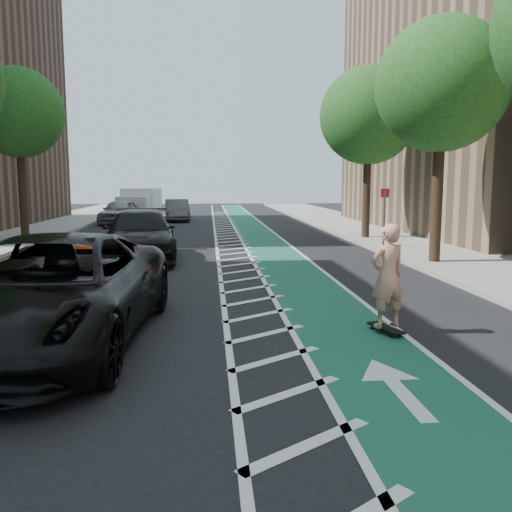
{
  "coord_description": "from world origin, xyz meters",
  "views": [
    {
      "loc": [
        0.5,
        -9.5,
        2.76
      ],
      "look_at": [
        1.54,
        2.5,
        1.1
      ],
      "focal_mm": 38.0,
      "sensor_mm": 36.0,
      "label": 1
    }
  ],
  "objects": [
    {
      "name": "suv_far",
      "position": [
        -1.96,
        9.93,
        0.88
      ],
      "size": [
        3.0,
        6.24,
        1.75
      ],
      "primitive_type": "imported",
      "rotation": [
        0.0,
        0.0,
        0.09
      ],
      "color": "black",
      "rests_on": "ground"
    },
    {
      "name": "sidewalk_right",
      "position": [
        9.5,
        10.0,
        0.07
      ],
      "size": [
        5.0,
        90.0,
        0.15
      ],
      "primitive_type": "cube",
      "color": "gray",
      "rests_on": "ground"
    },
    {
      "name": "suv_near",
      "position": [
        -2.16,
        -0.35,
        0.93
      ],
      "size": [
        3.56,
        6.91,
        1.87
      ],
      "primitive_type": "imported",
      "rotation": [
        0.0,
        0.0,
        -0.07
      ],
      "color": "black",
      "rests_on": "ground"
    },
    {
      "name": "barrel_b",
      "position": [
        -1.8,
        12.31,
        0.47
      ],
      "size": [
        0.73,
        0.73,
        0.99
      ],
      "color": "#FF510D",
      "rests_on": "ground"
    },
    {
      "name": "tree_l_d",
      "position": [
        -7.9,
        16.0,
        5.77
      ],
      "size": [
        4.2,
        4.2,
        7.9
      ],
      "color": "#382619",
      "rests_on": "ground"
    },
    {
      "name": "curb_right",
      "position": [
        7.05,
        10.0,
        0.08
      ],
      "size": [
        0.12,
        90.0,
        0.16
      ],
      "primitive_type": "cube",
      "color": "gray",
      "rests_on": "ground"
    },
    {
      "name": "skateboard",
      "position": [
        3.7,
        -0.1,
        0.1
      ],
      "size": [
        0.49,
        0.91,
        0.12
      ],
      "rotation": [
        0.0,
        0.0,
        0.29
      ],
      "color": "black",
      "rests_on": "ground"
    },
    {
      "name": "skateboarder",
      "position": [
        3.7,
        -0.1,
        1.07
      ],
      "size": [
        0.79,
        0.63,
        1.9
      ],
      "primitive_type": "imported",
      "rotation": [
        0.0,
        0.0,
        3.43
      ],
      "color": "tan",
      "rests_on": "skateboard"
    },
    {
      "name": "tree_r_d",
      "position": [
        7.9,
        16.0,
        5.77
      ],
      "size": [
        4.2,
        4.2,
        7.9
      ],
      "color": "#382619",
      "rests_on": "ground"
    },
    {
      "name": "car_grey",
      "position": [
        -1.77,
        29.24,
        0.76
      ],
      "size": [
        2.06,
        4.76,
        1.53
      ],
      "primitive_type": "imported",
      "rotation": [
        0.0,
        0.0,
        0.1
      ],
      "color": "#555459",
      "rests_on": "ground"
    },
    {
      "name": "box_truck",
      "position": [
        -4.85,
        33.29,
        1.03
      ],
      "size": [
        2.95,
        5.6,
        2.24
      ],
      "rotation": [
        0.0,
        0.0,
        -0.11
      ],
      "color": "white",
      "rests_on": "ground"
    },
    {
      "name": "barrel_c",
      "position": [
        -2.4,
        16.58,
        0.41
      ],
      "size": [
        0.63,
        0.63,
        0.86
      ],
      "color": "#F2500C",
      "rests_on": "ground"
    },
    {
      "name": "barrel_a",
      "position": [
        -3.13,
        6.49,
        0.45
      ],
      "size": [
        0.69,
        0.69,
        0.94
      ],
      "color": "#F14C0C",
      "rests_on": "ground"
    },
    {
      "name": "buffer_strip",
      "position": [
        1.5,
        10.0,
        0.01
      ],
      "size": [
        1.4,
        90.0,
        0.01
      ],
      "primitive_type": "cube",
      "color": "silver",
      "rests_on": "ground"
    },
    {
      "name": "sign_post",
      "position": [
        7.6,
        12.0,
        1.35
      ],
      "size": [
        0.35,
        0.08,
        2.47
      ],
      "color": "#4C4C4C",
      "rests_on": "ground"
    },
    {
      "name": "ground",
      "position": [
        0.0,
        0.0,
        0.0
      ],
      "size": [
        120.0,
        120.0,
        0.0
      ],
      "primitive_type": "plane",
      "color": "black",
      "rests_on": "ground"
    },
    {
      "name": "bike_lane",
      "position": [
        3.0,
        10.0,
        0.01
      ],
      "size": [
        2.0,
        90.0,
        0.01
      ],
      "primitive_type": "cube",
      "color": "#1A5C42",
      "rests_on": "ground"
    },
    {
      "name": "tree_r_c",
      "position": [
        7.9,
        8.0,
        5.77
      ],
      "size": [
        4.2,
        4.2,
        7.9
      ],
      "color": "#382619",
      "rests_on": "ground"
    },
    {
      "name": "car_silver",
      "position": [
        -5.36,
        26.8,
        0.81
      ],
      "size": [
        2.53,
        4.97,
        1.62
      ],
      "primitive_type": "imported",
      "rotation": [
        0.0,
        0.0,
        -0.13
      ],
      "color": "#929397",
      "rests_on": "ground"
    }
  ]
}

